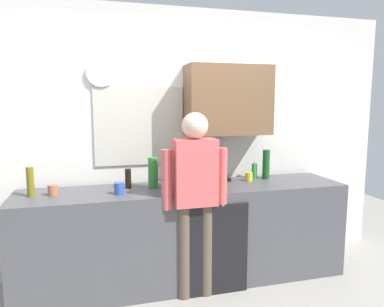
{
  "coord_description": "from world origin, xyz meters",
  "views": [
    {
      "loc": [
        -0.79,
        -2.84,
        1.68
      ],
      "look_at": [
        0.04,
        0.25,
        1.22
      ],
      "focal_mm": 33.57,
      "sensor_mm": 36.0,
      "label": 1
    }
  ],
  "objects": [
    {
      "name": "cup_blue_mug",
      "position": [
        -0.61,
        0.21,
        0.95
      ],
      "size": [
        0.08,
        0.08,
        0.1
      ],
      "primitive_type": "cylinder",
      "color": "#3351B2",
      "rests_on": "kitchen_counter"
    },
    {
      "name": "bottle_green_wine",
      "position": [
        0.89,
        0.46,
        1.05
      ],
      "size": [
        0.07,
        0.07,
        0.3
      ],
      "primitive_type": "cylinder",
      "color": "#195923",
      "rests_on": "kitchen_counter"
    },
    {
      "name": "bottle_amber_beer",
      "position": [
        0.22,
        0.09,
        1.02
      ],
      "size": [
        0.06,
        0.06,
        0.23
      ],
      "primitive_type": "cylinder",
      "color": "brown",
      "rests_on": "kitchen_counter"
    },
    {
      "name": "bottle_olive_oil",
      "position": [
        -1.33,
        0.32,
        1.03
      ],
      "size": [
        0.06,
        0.06,
        0.25
      ],
      "primitive_type": "cylinder",
      "color": "olive",
      "rests_on": "kitchen_counter"
    },
    {
      "name": "bottle_dark_sauce",
      "position": [
        -0.52,
        0.41,
        0.99
      ],
      "size": [
        0.06,
        0.06,
        0.18
      ],
      "primitive_type": "cylinder",
      "color": "black",
      "rests_on": "kitchen_counter"
    },
    {
      "name": "potted_plant",
      "position": [
        -0.08,
        0.34,
        1.03
      ],
      "size": [
        0.15,
        0.15,
        0.23
      ],
      "color": "#9E5638",
      "rests_on": "kitchen_counter"
    },
    {
      "name": "back_wall_assembly",
      "position": [
        0.05,
        0.7,
        1.36
      ],
      "size": [
        4.62,
        0.42,
        2.6
      ],
      "color": "white",
      "rests_on": "ground_plane"
    },
    {
      "name": "bottle_clear_soda",
      "position": [
        -0.3,
        0.37,
        1.04
      ],
      "size": [
        0.09,
        0.09,
        0.28
      ],
      "primitive_type": "cylinder",
      "color": "#2D8C33",
      "rests_on": "kitchen_counter"
    },
    {
      "name": "cup_terracotta_mug",
      "position": [
        -1.16,
        0.31,
        0.95
      ],
      "size": [
        0.08,
        0.08,
        0.09
      ],
      "primitive_type": "cylinder",
      "color": "#B26647",
      "rests_on": "kitchen_counter"
    },
    {
      "name": "coffee_maker",
      "position": [
        0.39,
        0.55,
        1.05
      ],
      "size": [
        0.2,
        0.2,
        0.33
      ],
      "color": "black",
      "rests_on": "kitchen_counter"
    },
    {
      "name": "bottle_red_vinegar",
      "position": [
        0.16,
        0.4,
        1.01
      ],
      "size": [
        0.06,
        0.06,
        0.22
      ],
      "primitive_type": "cylinder",
      "color": "maroon",
      "rests_on": "kitchen_counter"
    },
    {
      "name": "cup_yellow_cup",
      "position": [
        0.68,
        0.41,
        0.94
      ],
      "size": [
        0.07,
        0.07,
        0.08
      ],
      "primitive_type": "cylinder",
      "color": "yellow",
      "rests_on": "kitchen_counter"
    },
    {
      "name": "dish_soap",
      "position": [
        0.79,
        0.52,
        0.98
      ],
      "size": [
        0.06,
        0.06,
        0.18
      ],
      "color": "green",
      "rests_on": "kitchen_counter"
    },
    {
      "name": "dishwasher_panel",
      "position": [
        0.19,
        -0.03,
        0.41
      ],
      "size": [
        0.56,
        0.02,
        0.81
      ],
      "primitive_type": "cube",
      "color": "black",
      "rests_on": "ground_plane"
    },
    {
      "name": "kitchen_counter",
      "position": [
        0.0,
        0.3,
        0.45
      ],
      "size": [
        3.02,
        0.64,
        0.9
      ],
      "primitive_type": "cube",
      "color": "#4C4C51",
      "rests_on": "ground_plane"
    },
    {
      "name": "ground_plane",
      "position": [
        0.0,
        0.0,
        0.0
      ],
      "size": [
        8.0,
        8.0,
        0.0
      ],
      "primitive_type": "plane",
      "color": "#9E998E"
    },
    {
      "name": "person_at_sink",
      "position": [
        0.0,
        0.0,
        0.95
      ],
      "size": [
        0.57,
        0.22,
        1.6
      ],
      "rotation": [
        0.0,
        0.0,
        0.24
      ],
      "color": "brown",
      "rests_on": "ground_plane"
    }
  ]
}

